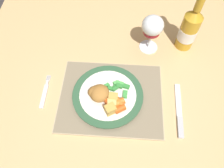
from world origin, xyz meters
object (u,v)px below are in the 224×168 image
(dining_table, at_px, (120,73))
(bottle, at_px, (190,28))
(dinner_plate, at_px, (108,95))
(table_knife, at_px, (180,114))
(fork, at_px, (45,94))
(wine_glass, at_px, (153,27))

(dining_table, distance_m, bottle, 0.32)
(dinner_plate, xyz_separation_m, table_knife, (0.24, -0.05, -0.01))
(dinner_plate, height_order, bottle, bottle)
(dining_table, xyz_separation_m, dinner_plate, (-0.04, -0.18, 0.12))
(fork, distance_m, table_knife, 0.46)
(table_knife, bearing_deg, bottle, 82.20)
(dinner_plate, xyz_separation_m, wine_glass, (0.14, 0.23, 0.09))
(dinner_plate, bearing_deg, fork, 179.92)
(wine_glass, relative_size, bottle, 0.59)
(table_knife, relative_size, wine_glass, 1.29)
(dinner_plate, xyz_separation_m, bottle, (0.28, 0.26, 0.07))
(dinner_plate, relative_size, bottle, 0.92)
(dining_table, bearing_deg, bottle, 18.42)
(dinner_plate, bearing_deg, wine_glass, 58.88)
(table_knife, bearing_deg, dinner_plate, 168.76)
(table_knife, relative_size, bottle, 0.76)
(dining_table, relative_size, dinner_plate, 4.67)
(table_knife, bearing_deg, wine_glass, 108.72)
(dinner_plate, relative_size, fork, 1.81)
(dining_table, relative_size, fork, 8.47)
(dinner_plate, distance_m, table_knife, 0.24)
(dinner_plate, distance_m, fork, 0.22)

